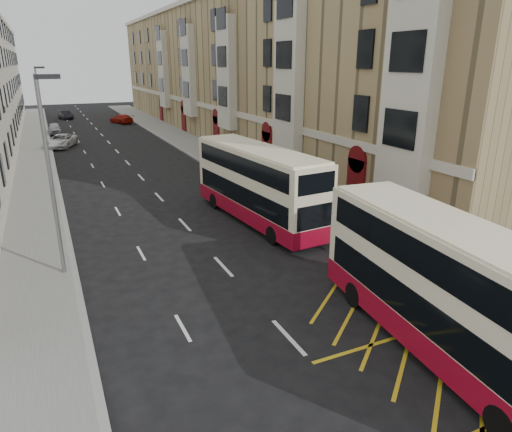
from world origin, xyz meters
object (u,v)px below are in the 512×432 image
street_lamp_near (50,168)px  street_lamp_far (41,105)px  car_red (121,119)px  double_decker_front (449,291)px  white_van (61,141)px  double_decker_rear (258,185)px  pedestrian_far (422,245)px  car_dark (65,115)px  car_silver (54,129)px

street_lamp_near → street_lamp_far: (0.00, 30.00, 0.00)m
street_lamp_near → street_lamp_far: same height
car_red → double_decker_front: bearing=70.2°
street_lamp_near → white_van: bearing=87.5°
double_decker_rear → white_van: bearing=101.3°
street_lamp_far → pedestrian_far: bearing=-68.0°
double_decker_rear → car_dark: (-7.02, 56.48, -1.49)m
car_red → pedestrian_far: bearing=74.4°
double_decker_front → car_silver: (-9.10, 53.96, -1.46)m
white_van → car_silver: size_ratio=1.26×
street_lamp_far → double_decker_rear: street_lamp_far is taller
double_decker_rear → car_red: double_decker_rear is taller
pedestrian_far → car_dark: 65.73m
street_lamp_far → car_red: bearing=62.8°
street_lamp_far → car_dark: bearing=83.7°
double_decker_front → car_red: bearing=95.6°
car_silver → pedestrian_far: bearing=-73.6°
pedestrian_far → street_lamp_far: bearing=-63.3°
street_lamp_far → car_silver: bearing=85.1°
pedestrian_far → car_silver: size_ratio=0.41×
double_decker_front → pedestrian_far: double_decker_front is taller
car_silver → car_red: (9.27, 7.00, -0.01)m
street_lamp_near → double_decker_front: 15.01m
street_lamp_far → pedestrian_far: (14.36, -35.47, -3.69)m
double_decker_front → car_red: double_decker_front is taller
double_decker_rear → car_dark: double_decker_rear is taller
double_decker_front → car_silver: double_decker_front is taller
street_lamp_far → double_decker_front: 42.02m
car_silver → double_decker_front: bearing=-79.2°
car_dark → street_lamp_far: bearing=-109.9°
pedestrian_far → white_van: 40.28m
car_silver → double_decker_rear: bearing=-76.0°
street_lamp_near → car_red: street_lamp_near is taller
car_dark → double_decker_rear: bearing=-96.5°
double_decker_front → car_dark: (-6.99, 69.99, -1.47)m
white_van → double_decker_front: bearing=-58.1°
street_lamp_near → pedestrian_far: street_lamp_near is taller
street_lamp_far → double_decker_front: size_ratio=0.75×
street_lamp_near → street_lamp_far: bearing=90.0°
white_van → car_silver: white_van is taller
street_lamp_far → car_dark: size_ratio=2.00×
pedestrian_far → car_dark: bearing=-75.6°
white_van → car_dark: 26.70m
car_dark → car_red: size_ratio=0.88×
double_decker_rear → street_lamp_near: bearing=-169.8°
car_red → car_silver: bearing=17.4°
pedestrian_far → car_dark: (-11.10, 64.79, -0.28)m
pedestrian_far → car_silver: 50.52m
white_van → car_red: white_van is taller
white_van → street_lamp_far: bearing=-97.9°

